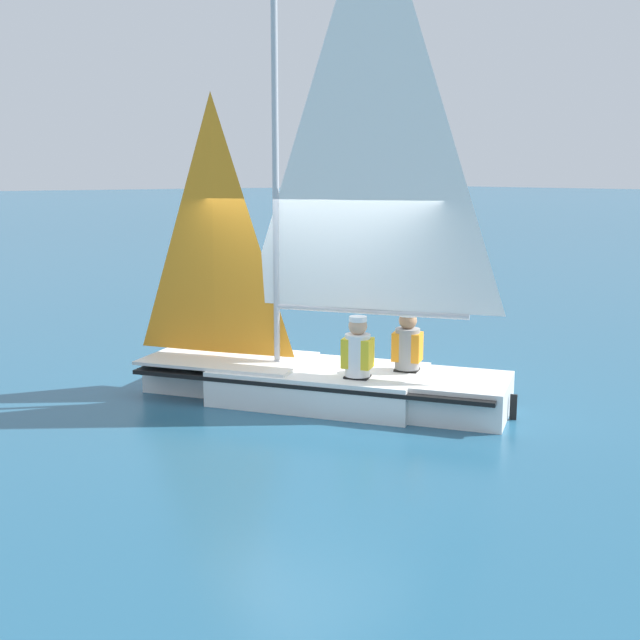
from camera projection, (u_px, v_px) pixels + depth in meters
name	position (u px, v px, depth m)	size (l,w,h in m)	color
ground_plane	(320.00, 401.00, 10.04)	(260.00, 260.00, 0.00)	#235675
sailboat_main	(324.00, 330.00, 9.86)	(3.69, 4.52, 6.17)	white
sailor_helm	(358.00, 361.00, 9.43)	(0.42, 0.43, 1.16)	black
sailor_crew	(407.00, 354.00, 9.77)	(0.42, 0.43, 1.16)	black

